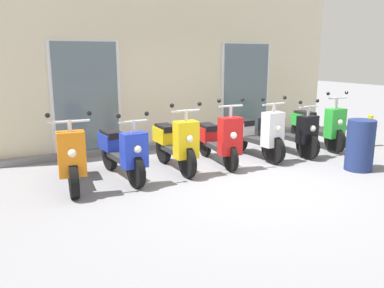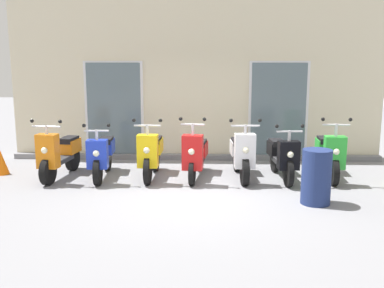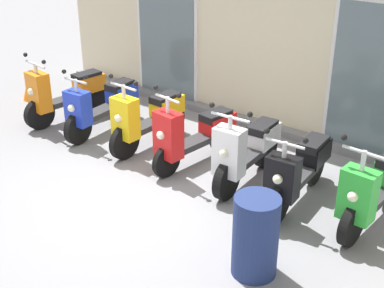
{
  "view_description": "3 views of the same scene",
  "coord_description": "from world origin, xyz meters",
  "px_view_note": "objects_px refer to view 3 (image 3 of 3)",
  "views": [
    {
      "loc": [
        -3.75,
        -4.97,
        2.01
      ],
      "look_at": [
        -0.63,
        0.88,
        0.5
      ],
      "focal_mm": 36.83,
      "sensor_mm": 36.0,
      "label": 1
    },
    {
      "loc": [
        0.26,
        -7.49,
        2.33
      ],
      "look_at": [
        -0.02,
        0.77,
        0.76
      ],
      "focal_mm": 41.68,
      "sensor_mm": 36.0,
      "label": 2
    },
    {
      "loc": [
        4.32,
        -4.37,
        3.69
      ],
      "look_at": [
        0.3,
        0.79,
        0.52
      ],
      "focal_mm": 50.26,
      "sensor_mm": 36.0,
      "label": 3
    }
  ],
  "objects_px": {
    "scooter_green": "(375,189)",
    "trash_bin": "(255,236)",
    "scooter_blue": "(102,105)",
    "scooter_yellow": "(147,118)",
    "scooter_orange": "(65,93)",
    "scooter_white": "(247,150)",
    "traffic_cone": "(30,86)",
    "scooter_red": "(193,133)",
    "scooter_black": "(299,169)"
  },
  "relations": [
    {
      "from": "scooter_white",
      "to": "trash_bin",
      "type": "distance_m",
      "value": 1.9
    },
    {
      "from": "scooter_orange",
      "to": "scooter_white",
      "type": "relative_size",
      "value": 1.02
    },
    {
      "from": "scooter_yellow",
      "to": "scooter_orange",
      "type": "bearing_deg",
      "value": -178.18
    },
    {
      "from": "traffic_cone",
      "to": "trash_bin",
      "type": "relative_size",
      "value": 0.58
    },
    {
      "from": "scooter_blue",
      "to": "scooter_red",
      "type": "xyz_separation_m",
      "value": [
        1.87,
        0.0,
        0.02
      ]
    },
    {
      "from": "scooter_blue",
      "to": "scooter_black",
      "type": "bearing_deg",
      "value": 0.03
    },
    {
      "from": "scooter_red",
      "to": "traffic_cone",
      "type": "xyz_separation_m",
      "value": [
        -4.03,
        0.18,
        -0.23
      ]
    },
    {
      "from": "scooter_white",
      "to": "traffic_cone",
      "type": "xyz_separation_m",
      "value": [
        -4.92,
        0.16,
        -0.22
      ]
    },
    {
      "from": "scooter_black",
      "to": "scooter_white",
      "type": "bearing_deg",
      "value": 178.68
    },
    {
      "from": "scooter_white",
      "to": "traffic_cone",
      "type": "height_order",
      "value": "scooter_white"
    },
    {
      "from": "scooter_green",
      "to": "trash_bin",
      "type": "xyz_separation_m",
      "value": [
        -0.63,
        -1.62,
        -0.04
      ]
    },
    {
      "from": "trash_bin",
      "to": "scooter_red",
      "type": "bearing_deg",
      "value": 142.48
    },
    {
      "from": "scooter_orange",
      "to": "scooter_black",
      "type": "height_order",
      "value": "scooter_orange"
    },
    {
      "from": "scooter_red",
      "to": "scooter_yellow",
      "type": "bearing_deg",
      "value": 179.85
    },
    {
      "from": "scooter_orange",
      "to": "traffic_cone",
      "type": "bearing_deg",
      "value": 170.01
    },
    {
      "from": "scooter_white",
      "to": "trash_bin",
      "type": "bearing_deg",
      "value": -54.51
    },
    {
      "from": "scooter_blue",
      "to": "scooter_yellow",
      "type": "xyz_separation_m",
      "value": [
        0.98,
        0.01,
        0.03
      ]
    },
    {
      "from": "scooter_blue",
      "to": "scooter_yellow",
      "type": "height_order",
      "value": "scooter_yellow"
    },
    {
      "from": "scooter_white",
      "to": "trash_bin",
      "type": "xyz_separation_m",
      "value": [
        1.1,
        -1.55,
        -0.03
      ]
    },
    {
      "from": "scooter_green",
      "to": "trash_bin",
      "type": "relative_size",
      "value": 1.81
    },
    {
      "from": "scooter_yellow",
      "to": "traffic_cone",
      "type": "height_order",
      "value": "scooter_yellow"
    },
    {
      "from": "scooter_blue",
      "to": "trash_bin",
      "type": "height_order",
      "value": "scooter_blue"
    },
    {
      "from": "scooter_red",
      "to": "trash_bin",
      "type": "xyz_separation_m",
      "value": [
        2.0,
        -1.53,
        -0.03
      ]
    },
    {
      "from": "scooter_blue",
      "to": "traffic_cone",
      "type": "bearing_deg",
      "value": 175.26
    },
    {
      "from": "scooter_blue",
      "to": "scooter_white",
      "type": "height_order",
      "value": "scooter_white"
    },
    {
      "from": "scooter_black",
      "to": "trash_bin",
      "type": "relative_size",
      "value": 1.84
    },
    {
      "from": "scooter_red",
      "to": "scooter_white",
      "type": "xyz_separation_m",
      "value": [
        0.89,
        0.02,
        -0.01
      ]
    },
    {
      "from": "scooter_green",
      "to": "scooter_red",
      "type": "bearing_deg",
      "value": -178.16
    },
    {
      "from": "scooter_white",
      "to": "scooter_green",
      "type": "bearing_deg",
      "value": 2.22
    },
    {
      "from": "scooter_yellow",
      "to": "scooter_black",
      "type": "height_order",
      "value": "scooter_yellow"
    },
    {
      "from": "scooter_yellow",
      "to": "scooter_red",
      "type": "bearing_deg",
      "value": -0.15
    },
    {
      "from": "scooter_orange",
      "to": "traffic_cone",
      "type": "height_order",
      "value": "scooter_orange"
    },
    {
      "from": "traffic_cone",
      "to": "scooter_red",
      "type": "bearing_deg",
      "value": -2.5
    },
    {
      "from": "scooter_blue",
      "to": "scooter_yellow",
      "type": "distance_m",
      "value": 0.98
    },
    {
      "from": "scooter_orange",
      "to": "scooter_white",
      "type": "distance_m",
      "value": 3.61
    },
    {
      "from": "scooter_red",
      "to": "trash_bin",
      "type": "relative_size",
      "value": 1.78
    },
    {
      "from": "scooter_red",
      "to": "trash_bin",
      "type": "height_order",
      "value": "scooter_red"
    },
    {
      "from": "scooter_red",
      "to": "trash_bin",
      "type": "bearing_deg",
      "value": -37.52
    },
    {
      "from": "scooter_yellow",
      "to": "traffic_cone",
      "type": "relative_size",
      "value": 3.04
    },
    {
      "from": "scooter_green",
      "to": "scooter_white",
      "type": "bearing_deg",
      "value": -177.78
    },
    {
      "from": "scooter_white",
      "to": "trash_bin",
      "type": "height_order",
      "value": "scooter_white"
    },
    {
      "from": "scooter_black",
      "to": "scooter_blue",
      "type": "bearing_deg",
      "value": -179.97
    },
    {
      "from": "trash_bin",
      "to": "traffic_cone",
      "type": "bearing_deg",
      "value": 164.17
    },
    {
      "from": "scooter_green",
      "to": "traffic_cone",
      "type": "height_order",
      "value": "scooter_green"
    },
    {
      "from": "scooter_white",
      "to": "traffic_cone",
      "type": "distance_m",
      "value": 4.93
    },
    {
      "from": "scooter_red",
      "to": "traffic_cone",
      "type": "bearing_deg",
      "value": 177.5
    },
    {
      "from": "scooter_black",
      "to": "traffic_cone",
      "type": "relative_size",
      "value": 3.19
    },
    {
      "from": "scooter_black",
      "to": "trash_bin",
      "type": "distance_m",
      "value": 1.56
    },
    {
      "from": "scooter_blue",
      "to": "scooter_green",
      "type": "relative_size",
      "value": 1.02
    },
    {
      "from": "scooter_green",
      "to": "scooter_orange",
      "type": "bearing_deg",
      "value": -178.5
    }
  ]
}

